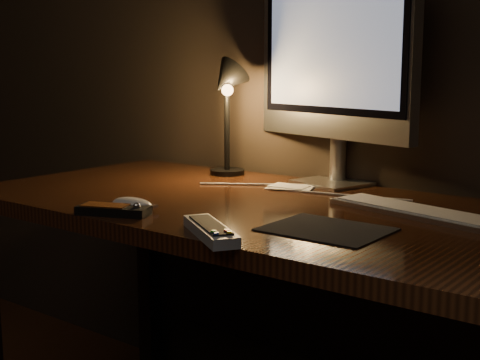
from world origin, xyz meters
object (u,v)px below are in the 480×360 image
Objects in this scene: desk_lamp at (227,96)px; media_remote at (113,210)px; keyboard at (414,211)px; monitor at (334,58)px; desk at (285,248)px; tv_remote at (210,230)px; mouse at (132,206)px.

media_remote is at bearing -84.58° from desk_lamp.
keyboard is at bearing 15.89° from media_remote.
monitor is at bearing 51.29° from media_remote.
media_remote is (-0.21, -0.39, 0.14)m from desk.
keyboard is 2.33× the size of media_remote.
desk_lamp reaches higher than keyboard.
monitor reaches higher than desk_lamp.
monitor is 0.75m from tv_remote.
monitor is at bearing 5.23° from desk_lamp.
mouse is 0.58m from desk_lamp.
desk is 0.46m from media_remote.
media_remote reaches higher than mouse.
tv_remote is 0.59× the size of desk_lamp.
desk_lamp is (-0.13, 0.57, 0.23)m from media_remote.
desk is 0.55m from monitor.
desk_lamp reaches higher than desk.
tv_remote is (0.11, -0.66, -0.34)m from monitor.
monitor is 0.54m from keyboard.
media_remote is at bearing -149.64° from tv_remote.
keyboard is at bearing 30.95° from mouse.
monitor is 0.35m from desk_lamp.
keyboard is 0.68m from media_remote.
keyboard is at bearing 5.50° from desk.
keyboard is 0.65m from mouse.
desk_lamp is at bearing 159.65° from tv_remote.
media_remote reaches higher than tv_remote.
desk is at bearing -36.27° from desk_lamp.
media_remote is 0.49× the size of desk_lamp.
monitor is 0.76m from media_remote.
mouse reaches higher than desk.
media_remote is (-0.53, -0.42, 0.00)m from keyboard.
keyboard is at bearing -20.46° from desk_lamp.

